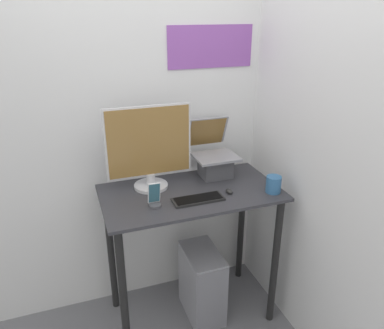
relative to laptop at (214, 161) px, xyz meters
name	(u,v)px	position (x,y,z in m)	size (l,w,h in m)	color
wall_back	(172,123)	(-0.23, 0.20, 0.23)	(6.00, 0.06, 2.60)	silver
wall_side_right	(313,145)	(0.40, -0.49, 0.23)	(0.05, 6.00, 2.60)	silver
desk	(191,219)	(-0.23, -0.19, -0.30)	(1.10, 0.60, 0.97)	#333338
laptop	(214,161)	(0.00, 0.00, 0.00)	(0.28, 0.34, 0.37)	#4C4C51
monitor	(149,150)	(-0.45, -0.04, 0.15)	(0.53, 0.21, 0.53)	silver
keyboard	(198,199)	(-0.23, -0.31, -0.10)	(0.31, 0.11, 0.02)	black
mouse	(229,191)	(-0.02, -0.29, -0.09)	(0.04, 0.06, 0.03)	#262626
cell_phone	(155,198)	(-0.49, -0.29, -0.06)	(0.07, 0.07, 0.15)	#4C4C51
computer_tower	(202,283)	(-0.16, -0.21, -0.82)	(0.22, 0.38, 0.51)	gray
mug	(273,184)	(0.24, -0.36, -0.05)	(0.09, 0.09, 0.10)	#336699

